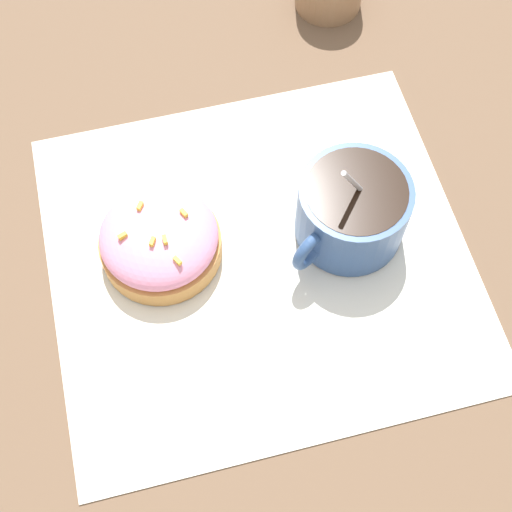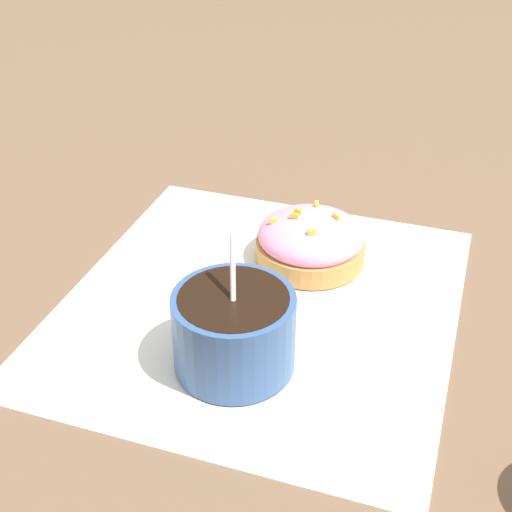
{
  "view_description": "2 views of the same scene",
  "coord_description": "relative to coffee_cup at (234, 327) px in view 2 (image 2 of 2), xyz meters",
  "views": [
    {
      "loc": [
        -0.04,
        -0.26,
        0.52
      ],
      "look_at": [
        -0.0,
        -0.02,
        0.03
      ],
      "focal_mm": 50.0,
      "sensor_mm": 36.0,
      "label": 1
    },
    {
      "loc": [
        0.43,
        0.2,
        0.36
      ],
      "look_at": [
        -0.02,
        -0.01,
        0.03
      ],
      "focal_mm": 50.0,
      "sensor_mm": 36.0,
      "label": 2
    }
  ],
  "objects": [
    {
      "name": "frosted_pastry",
      "position": [
        -0.15,
        0.0,
        -0.01
      ],
      "size": [
        0.1,
        0.1,
        0.05
      ],
      "color": "#C18442",
      "rests_on": "paper_napkin"
    },
    {
      "name": "ground_plane",
      "position": [
        -0.08,
        -0.01,
        -0.04
      ],
      "size": [
        3.0,
        3.0,
        0.0
      ],
      "primitive_type": "plane",
      "color": "brown"
    },
    {
      "name": "paper_napkin",
      "position": [
        -0.08,
        -0.01,
        -0.03
      ],
      "size": [
        0.37,
        0.35,
        0.0
      ],
      "color": "white",
      "rests_on": "ground_plane"
    },
    {
      "name": "coffee_cup",
      "position": [
        0.0,
        0.0,
        0.0
      ],
      "size": [
        0.1,
        0.09,
        0.1
      ],
      "color": "#335184",
      "rests_on": "paper_napkin"
    }
  ]
}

